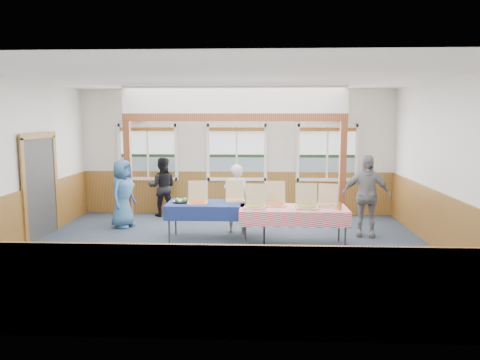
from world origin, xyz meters
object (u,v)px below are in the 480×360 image
(woman_white, at_px, (236,198))
(woman_black, at_px, (162,187))
(person_grey, at_px, (366,196))
(table_right, at_px, (293,210))
(table_left, at_px, (218,205))
(man_blue, at_px, (123,194))

(woman_white, distance_m, woman_black, 2.54)
(woman_black, relative_size, person_grey, 0.87)
(table_right, distance_m, person_grey, 1.79)
(table_left, distance_m, table_right, 1.57)
(table_right, relative_size, woman_black, 1.52)
(woman_white, height_order, person_grey, person_grey)
(woman_white, bearing_deg, woman_black, -38.96)
(table_right, height_order, man_blue, man_blue)
(table_right, distance_m, man_blue, 4.02)
(table_right, bearing_deg, woman_white, 161.91)
(table_right, relative_size, woman_white, 1.51)
(man_blue, bearing_deg, table_right, -94.80)
(woman_white, xyz_separation_m, man_blue, (-2.60, 0.38, 0.03))
(table_left, height_order, man_blue, man_blue)
(woman_white, distance_m, person_grey, 2.74)
(woman_black, bearing_deg, person_grey, 153.40)
(table_left, relative_size, woman_white, 1.49)
(table_right, xyz_separation_m, man_blue, (-3.77, 1.39, 0.07))
(woman_white, xyz_separation_m, woman_black, (-1.96, 1.62, -0.00))
(table_left, relative_size, table_right, 0.98)
(table_left, distance_m, person_grey, 3.11)
(woman_white, relative_size, woman_black, 1.00)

